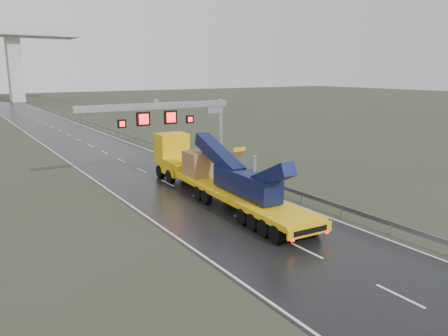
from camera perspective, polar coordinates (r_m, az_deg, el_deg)
ground at (r=26.75m, az=7.79°, el=-9.28°), size 400.00×400.00×0.00m
road at (r=61.76m, az=-17.02°, el=2.80°), size 11.00×200.00×0.02m
guardrail at (r=54.43m, az=-7.95°, el=2.72°), size 0.20×140.00×1.40m
sign_gantry at (r=41.32m, az=-6.13°, el=6.54°), size 14.90×1.20×7.42m
heavy_haul_truck at (r=35.34m, az=-1.98°, el=-0.47°), size 4.20×21.38×4.99m
exit_sign_pair at (r=43.76m, az=2.02°, el=1.82°), size 1.46×0.08×2.49m
striped_barrier at (r=40.70m, az=1.48°, el=-0.64°), size 0.80×0.60×1.20m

